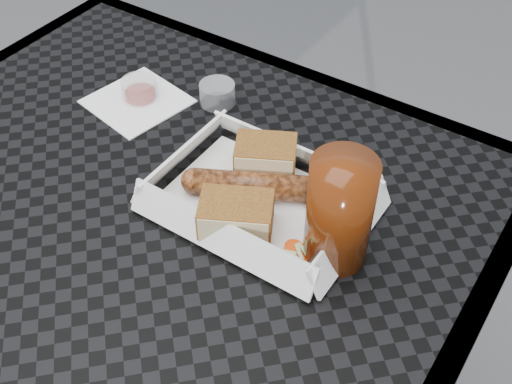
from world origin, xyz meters
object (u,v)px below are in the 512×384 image
food_tray (261,204)px  drink_glass (340,212)px  patio_table (124,266)px  bratwurst (253,185)px

food_tray → drink_glass: drink_glass is taller
patio_table → bratwurst: bratwurst is taller
bratwurst → drink_glass: 0.13m
food_tray → bratwurst: size_ratio=1.41×
bratwurst → drink_glass: drink_glass is taller
bratwurst → drink_glass: size_ratio=1.18×
drink_glass → food_tray: bearing=170.9°
food_tray → bratwurst: bratwurst is taller
food_tray → drink_glass: 0.13m
patio_table → food_tray: (0.12, 0.12, 0.08)m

